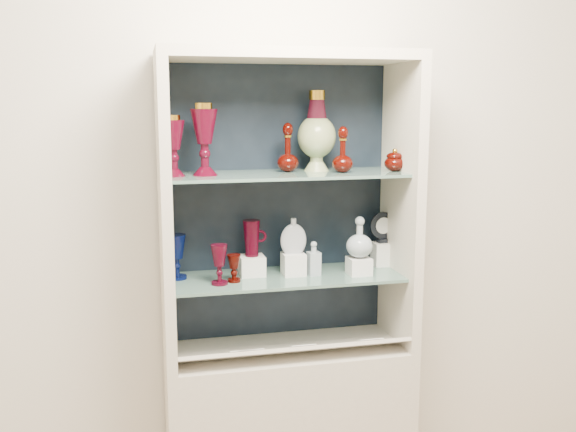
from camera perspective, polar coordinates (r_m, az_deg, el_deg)
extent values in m
cube|color=silver|center=(2.75, -1.05, 2.83)|extent=(3.50, 0.02, 2.80)
cube|color=beige|center=(2.86, 0.00, -18.60)|extent=(1.00, 0.40, 0.75)
cube|color=black|center=(2.73, -0.91, 1.19)|extent=(0.98, 0.02, 1.15)
cube|color=beige|center=(2.48, -10.86, 0.13)|extent=(0.04, 0.40, 1.15)
cube|color=beige|center=(2.69, 10.00, 0.93)|extent=(0.04, 0.40, 1.15)
cube|color=beige|center=(2.52, 0.00, 14.05)|extent=(1.00, 0.40, 0.04)
cube|color=slate|center=(2.62, -0.10, -5.44)|extent=(0.92, 0.34, 0.01)
cube|color=slate|center=(2.54, -0.10, 3.72)|extent=(0.92, 0.34, 0.01)
cube|color=beige|center=(2.59, 0.57, -11.84)|extent=(0.92, 0.17, 0.09)
cube|color=white|center=(2.67, 7.25, -10.88)|extent=(0.10, 0.06, 0.03)
cube|color=white|center=(2.54, -4.15, -11.90)|extent=(0.10, 0.06, 0.03)
cube|color=white|center=(2.59, 1.25, -11.47)|extent=(0.10, 0.06, 0.03)
cube|color=white|center=(2.55, -3.39, -11.84)|extent=(0.10, 0.06, 0.03)
cube|color=silver|center=(2.62, -3.23, -4.42)|extent=(0.10, 0.10, 0.08)
cube|color=silver|center=(2.62, 0.48, -4.29)|extent=(0.09, 0.09, 0.09)
cube|color=silver|center=(2.65, 6.33, -4.43)|extent=(0.09, 0.09, 0.07)
cube|color=silver|center=(2.81, 8.36, -3.35)|extent=(0.08, 0.08, 0.10)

